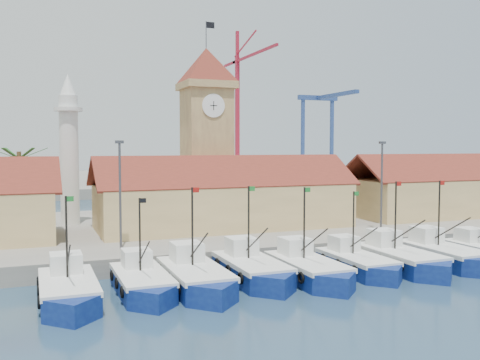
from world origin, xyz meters
name	(u,v)px	position (x,y,z in m)	size (l,w,h in m)	color
ground	(318,288)	(0.00, 0.00, 0.00)	(400.00, 400.00, 0.00)	#1C3A4C
quay	(212,229)	(0.00, 24.00, 0.75)	(140.00, 32.00, 1.50)	gray
terminal	(109,180)	(0.00, 110.00, 1.00)	(240.00, 80.00, 2.00)	gray
boat_0	(69,293)	(-16.78, 2.35, 0.75)	(3.49, 9.57, 7.24)	navy
boat_1	(143,284)	(-11.95, 2.84, 0.71)	(3.32, 9.09, 6.88)	navy
boat_2	(196,279)	(-8.27, 2.50, 0.78)	(3.65, 10.01, 7.57)	navy
boat_3	(253,271)	(-3.62, 3.34, 0.77)	(3.60, 9.86, 7.46)	navy
boat_4	(310,271)	(0.35, 1.94, 0.76)	(3.55, 9.72, 7.36)	navy
boat_5	(359,265)	(5.10, 2.61, 0.71)	(3.29, 9.02, 6.83)	navy
boat_6	(402,261)	(9.00, 2.29, 0.78)	(3.66, 10.02, 7.59)	navy
boat_7	(446,256)	(13.53, 2.34, 0.78)	(3.63, 9.95, 7.53)	navy
hall_center	(224,204)	(0.00, 20.00, 3.99)	(27.04, 10.13, 7.61)	#DEBB7A
hall_right	(461,194)	(32.00, 20.00, 3.99)	(31.20, 10.13, 7.61)	#DEBB7A
clock_tower	(206,129)	(0.00, 26.00, 11.96)	(5.80, 5.80, 22.70)	tan
minaret	(69,149)	(-15.00, 28.00, 9.73)	(3.00, 3.00, 16.30)	silver
palm_tree	(20,183)	(-20.00, 26.00, 6.25)	(5.60, 5.03, 8.39)	brown
lamp_posts	(258,185)	(0.50, 12.00, 6.48)	(80.70, 0.25, 9.03)	#3F3F44
crane_red_right	(240,94)	(34.08, 103.06, 23.99)	(1.00, 35.55, 39.23)	#A5192D
gantry	(323,112)	(62.00, 106.65, 20.04)	(13.00, 22.00, 23.20)	navy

